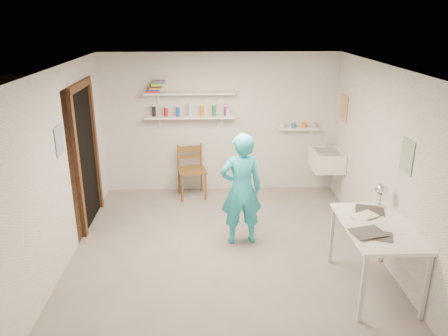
{
  "coord_description": "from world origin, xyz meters",
  "views": [
    {
      "loc": [
        -0.21,
        -5.05,
        2.99
      ],
      "look_at": [
        0.0,
        0.4,
        1.05
      ],
      "focal_mm": 35.0,
      "sensor_mm": 36.0,
      "label": 1
    }
  ],
  "objects_px": {
    "desk_lamp": "(382,190)",
    "wall_clock": "(242,166)",
    "work_table": "(374,257)",
    "belfast_sink": "(327,160)",
    "wooden_chair": "(192,170)",
    "man": "(241,189)"
  },
  "relations": [
    {
      "from": "desk_lamp",
      "to": "wall_clock",
      "type": "bearing_deg",
      "value": 150.94
    },
    {
      "from": "work_table",
      "to": "desk_lamp",
      "type": "bearing_deg",
      "value": 67.58
    },
    {
      "from": "belfast_sink",
      "to": "work_table",
      "type": "bearing_deg",
      "value": -92.48
    },
    {
      "from": "wooden_chair",
      "to": "desk_lamp",
      "type": "height_order",
      "value": "desk_lamp"
    },
    {
      "from": "man",
      "to": "desk_lamp",
      "type": "distance_m",
      "value": 1.76
    },
    {
      "from": "wall_clock",
      "to": "wooden_chair",
      "type": "height_order",
      "value": "wall_clock"
    },
    {
      "from": "belfast_sink",
      "to": "wall_clock",
      "type": "relative_size",
      "value": 2.15
    },
    {
      "from": "work_table",
      "to": "desk_lamp",
      "type": "relative_size",
      "value": 8.0
    },
    {
      "from": "man",
      "to": "wall_clock",
      "type": "distance_m",
      "value": 0.34
    },
    {
      "from": "wall_clock",
      "to": "belfast_sink",
      "type": "bearing_deg",
      "value": 30.72
    },
    {
      "from": "work_table",
      "to": "wall_clock",
      "type": "bearing_deg",
      "value": 135.47
    },
    {
      "from": "belfast_sink",
      "to": "wooden_chair",
      "type": "height_order",
      "value": "wooden_chair"
    },
    {
      "from": "wall_clock",
      "to": "work_table",
      "type": "relative_size",
      "value": 0.23
    },
    {
      "from": "belfast_sink",
      "to": "man",
      "type": "bearing_deg",
      "value": -137.5
    },
    {
      "from": "belfast_sink",
      "to": "work_table",
      "type": "distance_m",
      "value": 2.56
    },
    {
      "from": "belfast_sink",
      "to": "desk_lamp",
      "type": "height_order",
      "value": "desk_lamp"
    },
    {
      "from": "work_table",
      "to": "wooden_chair",
      "type": "bearing_deg",
      "value": 127.85
    },
    {
      "from": "desk_lamp",
      "to": "work_table",
      "type": "bearing_deg",
      "value": -112.42
    },
    {
      "from": "wooden_chair",
      "to": "work_table",
      "type": "relative_size",
      "value": 0.81
    },
    {
      "from": "belfast_sink",
      "to": "desk_lamp",
      "type": "distance_m",
      "value": 2.09
    },
    {
      "from": "man",
      "to": "desk_lamp",
      "type": "xyz_separation_m",
      "value": [
        1.61,
        -0.66,
        0.25
      ]
    },
    {
      "from": "wooden_chair",
      "to": "wall_clock",
      "type": "bearing_deg",
      "value": -72.62
    }
  ]
}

